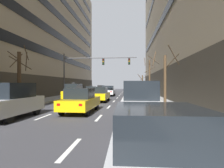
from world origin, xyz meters
The scene contains 35 objects.
ground_plane centered at (0.00, 0.00, 0.00)m, with size 120.00×120.00×0.00m, color #38383D.
sidewalk_left centered at (-6.56, 0.00, 0.07)m, with size 3.02×80.00×0.14m, color gray.
sidewalk_right centered at (6.56, 0.00, 0.07)m, with size 3.02×80.00×0.14m, color gray.
lane_stripe_l1_s3 centered at (-1.68, -3.00, 0.00)m, with size 0.16×2.00×0.01m, color silver.
lane_stripe_l1_s4 centered at (-1.68, 2.00, 0.00)m, with size 0.16×2.00×0.01m, color silver.
lane_stripe_l1_s5 centered at (-1.68, 7.00, 0.00)m, with size 0.16×2.00×0.01m, color silver.
lane_stripe_l1_s6 centered at (-1.68, 12.00, 0.00)m, with size 0.16×2.00×0.01m, color silver.
lane_stripe_l1_s7 centered at (-1.68, 17.00, 0.00)m, with size 0.16×2.00×0.01m, color silver.
lane_stripe_l1_s8 centered at (-1.68, 22.00, 0.00)m, with size 0.16×2.00×0.01m, color silver.
lane_stripe_l1_s9 centered at (-1.68, 27.00, 0.00)m, with size 0.16×2.00×0.01m, color silver.
lane_stripe_l1_s10 centered at (-1.68, 32.00, 0.00)m, with size 0.16×2.00×0.01m, color silver.
lane_stripe_l2_s2 centered at (1.68, -8.00, 0.00)m, with size 0.16×2.00×0.01m, color silver.
lane_stripe_l2_s3 centered at (1.68, -3.00, 0.00)m, with size 0.16×2.00×0.01m, color silver.
lane_stripe_l2_s4 centered at (1.68, 2.00, 0.00)m, with size 0.16×2.00×0.01m, color silver.
lane_stripe_l2_s5 centered at (1.68, 7.00, 0.00)m, with size 0.16×2.00×0.01m, color silver.
lane_stripe_l2_s6 centered at (1.68, 12.00, 0.00)m, with size 0.16×2.00×0.01m, color silver.
lane_stripe_l2_s7 centered at (1.68, 17.00, 0.00)m, with size 0.16×2.00×0.01m, color silver.
lane_stripe_l2_s8 centered at (1.68, 22.00, 0.00)m, with size 0.16×2.00×0.01m, color silver.
lane_stripe_l2_s9 centered at (1.68, 27.00, 0.00)m, with size 0.16×2.00×0.01m, color silver.
lane_stripe_l2_s10 centered at (1.68, 32.00, 0.00)m, with size 0.16×2.00×0.01m, color silver.
car_driving_0 centered at (-3.28, 29.12, 0.82)m, with size 1.98×4.47×1.66m.
taxi_driving_1 centered at (-3.47, 18.44, 0.78)m, with size 1.83×4.23×1.75m.
car_driving_2 centered at (-0.06, 16.21, 0.83)m, with size 1.90×4.52×1.69m.
taxi_driving_3 centered at (0.10, 6.59, 0.82)m, with size 1.86×4.43×1.84m.
taxi_driving_4 centered at (-3.32, 7.92, 1.00)m, with size 1.81×4.18×2.18m.
car_driving_5 centered at (-3.29, -3.60, 1.02)m, with size 1.83×4.25×2.04m.
taxi_driving_6 centered at (0.08, -1.14, 0.83)m, with size 1.99×4.54×1.87m.
car_parked_0 centered at (4.00, -9.95, 0.77)m, with size 1.87×4.24×1.57m.
car_parked_1 centered at (4.00, -4.05, 1.05)m, with size 1.84×4.38×2.12m.
car_parked_2 centered at (4.00, 2.01, 1.05)m, with size 1.90×4.39×2.11m.
traffic_signal_0 centered at (-1.87, 10.32, 4.36)m, with size 9.91×0.35×5.97m.
street_tree_0 centered at (6.26, 26.99, 2.23)m, with size 2.34×2.35×4.10m.
street_tree_1 centered at (-6.24, 1.61, 2.62)m, with size 2.12×2.08×5.17m.
street_tree_2 centered at (6.25, 12.50, 2.96)m, with size 1.96×2.20×5.70m.
street_tree_3 centered at (6.27, 1.23, 2.44)m, with size 2.19×2.19×4.72m.
Camera 1 is at (3.49, -13.30, 1.97)m, focal length 28.74 mm.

